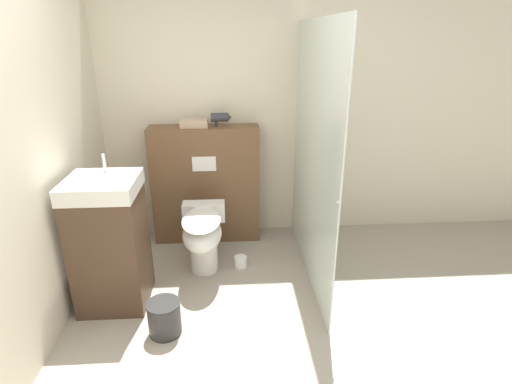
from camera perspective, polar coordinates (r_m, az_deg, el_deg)
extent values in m
plane|color=#9E9384|center=(2.65, 0.09, -25.78)|extent=(12.00, 12.00, 0.00)
cube|color=beige|center=(3.94, -2.02, 11.41)|extent=(8.00, 0.06, 2.50)
cube|color=brown|center=(3.95, -7.15, 1.08)|extent=(1.03, 0.26, 1.15)
cube|color=white|center=(3.74, -7.42, 3.99)|extent=(0.22, 0.01, 0.14)
cube|color=silver|center=(3.21, 8.12, 4.81)|extent=(0.01, 1.68, 2.06)
sphere|color=#B2B2B7|center=(2.49, 11.75, -1.51)|extent=(0.04, 0.04, 0.04)
cylinder|color=white|center=(3.55, -7.44, -8.29)|extent=(0.24, 0.24, 0.38)
ellipsoid|color=white|center=(3.36, -7.70, -5.92)|extent=(0.32, 0.54, 0.23)
ellipsoid|color=white|center=(3.31, -7.81, -3.98)|extent=(0.32, 0.53, 0.02)
cube|color=white|center=(3.62, -7.46, -2.76)|extent=(0.38, 0.15, 0.17)
cube|color=#473323|center=(3.20, -19.99, -7.73)|extent=(0.49, 0.48, 0.90)
cube|color=white|center=(3.00, -21.21, 0.77)|extent=(0.50, 0.49, 0.11)
cylinder|color=silver|center=(3.08, -20.85, 3.85)|extent=(0.02, 0.02, 0.14)
cylinder|color=#2D2D33|center=(3.75, -5.25, 10.59)|extent=(0.16, 0.08, 0.08)
cone|color=#2D2D33|center=(3.75, -3.78, 10.63)|extent=(0.03, 0.07, 0.07)
cylinder|color=#2D2D33|center=(3.76, -5.71, 9.86)|extent=(0.03, 0.03, 0.08)
cube|color=tan|center=(3.78, -8.83, 9.70)|extent=(0.25, 0.16, 0.07)
cylinder|color=white|center=(3.64, -2.23, -9.90)|extent=(0.11, 0.11, 0.10)
cylinder|color=#2D2D2D|center=(2.96, -12.94, -17.21)|extent=(0.23, 0.23, 0.24)
cylinder|color=#2D2D2D|center=(2.89, -13.15, -15.28)|extent=(0.23, 0.23, 0.01)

